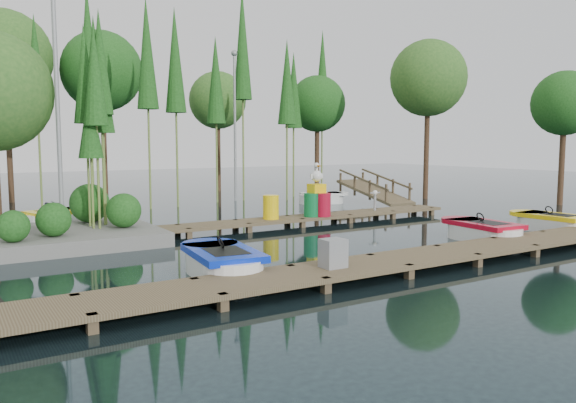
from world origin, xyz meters
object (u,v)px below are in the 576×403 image
island (22,130)px  yellow_barrel (271,207)px  boat_blue (222,264)px  utility_cabinet (333,253)px  drum_cluster (318,200)px  boat_yellow_far (59,217)px  boat_red (482,232)px

island → yellow_barrel: bearing=-6.1°
boat_blue → yellow_barrel: (4.32, 5.36, 0.43)m
utility_cabinet → yellow_barrel: yellow_barrel is taller
island → drum_cluster: (9.17, -0.94, -2.34)m
boat_yellow_far → drum_cluster: (7.73, -4.58, 0.58)m
yellow_barrel → drum_cluster: 1.82m
boat_yellow_far → yellow_barrel: bearing=-35.7°
yellow_barrel → boat_blue: bearing=-128.8°
boat_blue → drum_cluster: drum_cluster is taller
boat_red → drum_cluster: bearing=116.7°
boat_blue → yellow_barrel: 6.90m
boat_yellow_far → drum_cluster: bearing=-29.6°
drum_cluster → boat_blue: bearing=-139.6°
boat_yellow_far → drum_cluster: drum_cluster is taller
boat_red → utility_cabinet: 6.77m
island → boat_blue: island is taller
island → boat_yellow_far: (1.44, 3.64, -2.91)m
boat_blue → yellow_barrel: size_ratio=3.66×
island → boat_red: (11.35, -6.18, -2.92)m
boat_yellow_far → utility_cabinet: size_ratio=4.71×
boat_yellow_far → drum_cluster: 9.01m
utility_cabinet → drum_cluster: bearing=57.3°
boat_yellow_far → yellow_barrel: 7.41m
utility_cabinet → drum_cluster: size_ratio=0.32×
island → boat_blue: 7.46m
boat_red → boat_yellow_far: bearing=139.4°
drum_cluster → island: bearing=174.1°
island → utility_cabinet: 9.50m
boat_red → utility_cabinet: bearing=-162.1°
island → boat_red: 13.25m
boat_blue → utility_cabinet: utility_cabinet is taller
island → drum_cluster: island is taller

